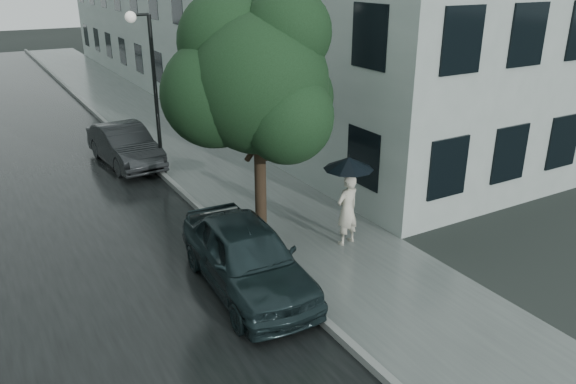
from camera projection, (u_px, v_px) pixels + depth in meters
ground at (375, 290)px, 11.42m from camera, size 120.00×120.00×0.00m
sidewalk at (180, 142)px, 21.16m from camera, size 3.50×60.00×0.01m
kerb_near at (132, 147)px, 20.28m from camera, size 0.15×60.00×0.15m
asphalt_road at (28, 165)px, 18.66m from camera, size 6.85×60.00×0.00m
building_near at (221, 3)px, 27.95m from camera, size 7.02×36.00×9.00m
pedestrian at (347, 210)px, 13.04m from camera, size 0.69×0.52×1.72m
umbrella at (349, 163)px, 12.59m from camera, size 1.47×1.47×1.27m
street_tree at (256, 80)px, 12.01m from camera, size 3.96×3.60×5.79m
lamp_post at (150, 84)px, 16.82m from camera, size 0.84×0.36×4.97m
car_near at (247, 256)px, 11.24m from camera, size 1.94×4.31×1.44m
car_far at (125, 145)px, 18.52m from camera, size 1.68×4.06×1.31m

